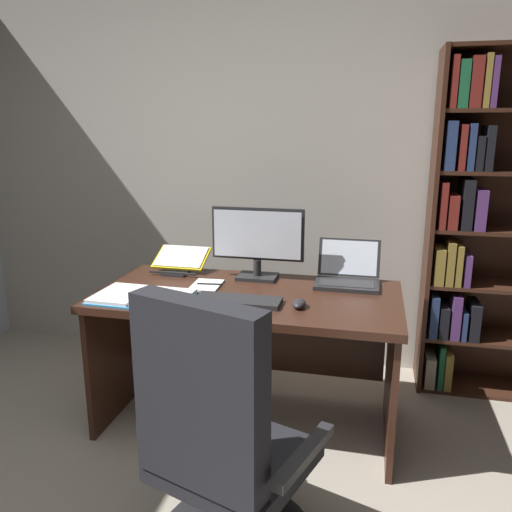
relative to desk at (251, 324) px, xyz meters
name	(u,v)px	position (x,y,z in m)	size (l,w,h in m)	color
wall_back	(272,169)	(-0.06, 0.84, 0.76)	(4.86, 0.12, 2.60)	#B2ADA3
desk	(251,324)	(0.00, 0.00, 0.00)	(1.56, 0.78, 0.74)	#381E14
bookshelf	(494,227)	(1.29, 0.61, 0.47)	(0.97, 0.31, 2.00)	#381E14
office_chair	(221,457)	(0.13, -1.02, -0.09)	(0.70, 0.62, 1.06)	#232326
monitor	(257,243)	(-0.01, 0.19, 0.41)	(0.52, 0.16, 0.40)	#232326
laptop	(348,275)	(0.49, 0.19, 0.25)	(0.34, 0.30, 0.23)	#232326
keyboard	(238,301)	(-0.01, -0.24, 0.22)	(0.42, 0.15, 0.02)	#232326
computer_mouse	(299,304)	(0.29, -0.24, 0.22)	(0.06, 0.10, 0.04)	#232326
reading_stand_with_book	(180,260)	(-0.49, 0.25, 0.27)	(0.31, 0.27, 0.13)	#232326
open_binder	(142,297)	(-0.49, -0.29, 0.22)	(0.49, 0.33, 0.02)	#2D84C6
notepad	(206,285)	(-0.25, -0.02, 0.21)	(0.15, 0.21, 0.01)	white
pen	(210,284)	(-0.23, -0.02, 0.22)	(0.01, 0.01, 0.14)	black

